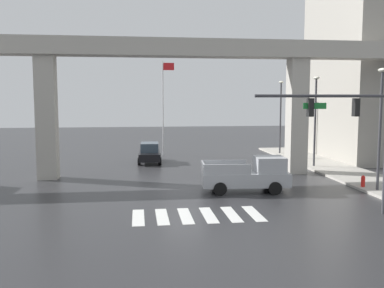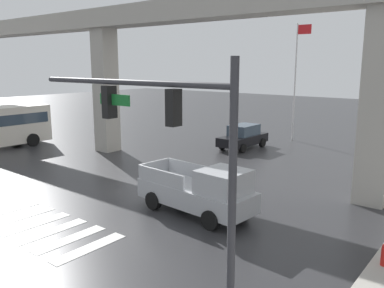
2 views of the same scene
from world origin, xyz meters
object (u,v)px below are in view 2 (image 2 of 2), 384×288
(pickup_truck, at_px, (201,191))
(sedan_black, at_px, (243,137))
(traffic_signal_mast, at_px, (170,137))
(flagpole, at_px, (297,73))

(pickup_truck, distance_m, sedan_black, 13.62)
(traffic_signal_mast, distance_m, flagpole, 24.29)
(sedan_black, relative_size, traffic_signal_mast, 0.67)
(traffic_signal_mast, bearing_deg, sedan_black, 116.27)
(pickup_truck, distance_m, flagpole, 18.51)
(traffic_signal_mast, relative_size, flagpole, 0.71)
(pickup_truck, relative_size, sedan_black, 1.20)
(pickup_truck, bearing_deg, flagpole, 102.75)
(pickup_truck, xyz_separation_m, traffic_signal_mast, (3.33, -5.60, 3.40))
(pickup_truck, xyz_separation_m, flagpole, (-3.97, 17.56, 4.34))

